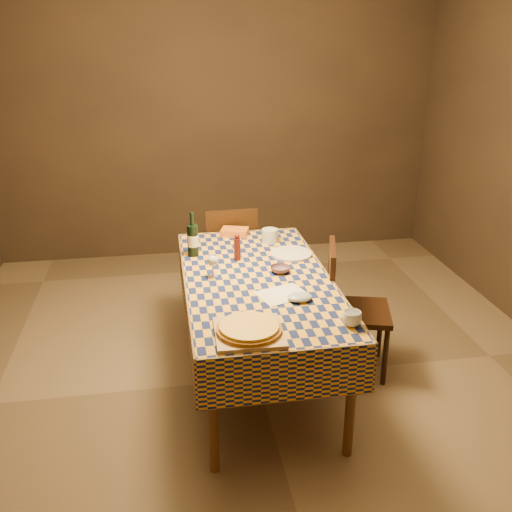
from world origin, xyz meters
The scene contains 16 objects.
room centered at (0.00, 0.00, 1.35)m, with size 5.00×5.10×2.70m.
dining_table centered at (0.00, 0.00, 0.69)m, with size 0.94×1.84×0.77m.
cutting_board centered at (-0.17, -0.72, 0.78)m, with size 0.36×0.36×0.02m, color tan.
pizza centered at (-0.17, -0.72, 0.81)m, with size 0.39×0.39×0.03m.
pepper_mill centered at (-0.09, 0.32, 0.86)m, with size 0.05×0.05×0.19m.
bowl centered at (0.16, 0.06, 0.79)m, with size 0.13×0.13×0.04m, color #634753.
wine_glass centered at (-0.28, 0.07, 0.87)m, with size 0.07×0.07×0.14m.
wine_bottle centered at (-0.38, 0.45, 0.89)m, with size 0.10×0.10×0.32m.
deli_tub centered at (0.20, 0.63, 0.82)m, with size 0.12×0.12×0.10m, color #B9BDC0.
takeout_container centered at (-0.04, 0.83, 0.80)m, with size 0.20×0.14×0.05m, color #CC641A.
white_plate centered at (0.30, 0.35, 0.78)m, with size 0.29×0.29×0.02m, color silver.
tumbler centered at (0.40, -0.71, 0.81)m, with size 0.11×0.11×0.08m, color silver.
flour_patch centered at (0.11, -0.28, 0.77)m, with size 0.29×0.22×0.00m, color silver.
flour_bag centered at (0.19, -0.37, 0.79)m, with size 0.15×0.11×0.04m, color #95A4BE.
chair_far centered at (-0.05, 1.08, 0.52)m, with size 0.43×0.44×0.93m.
chair_right centered at (0.63, 0.04, 0.52)m, with size 0.52×0.52×0.93m.
Camera 1 is at (-0.57, -3.31, 2.27)m, focal length 40.00 mm.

